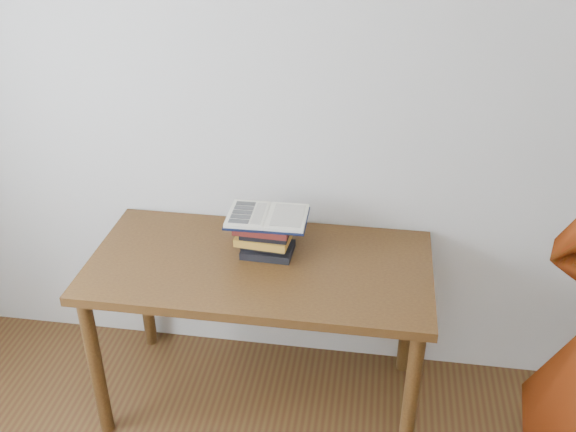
# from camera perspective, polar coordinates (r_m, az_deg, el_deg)

# --- Properties ---
(room_shell) EXTENTS (3.54, 3.54, 2.62)m
(room_shell) POSITION_cam_1_polar(r_m,az_deg,el_deg) (1.13, -19.67, -5.55)
(room_shell) COLOR beige
(room_shell) RESTS_ON ground
(desk) EXTENTS (1.42, 0.71, 0.76)m
(desk) POSITION_cam_1_polar(r_m,az_deg,el_deg) (2.73, -2.50, -5.82)
(desk) COLOR #4F3213
(desk) RESTS_ON ground
(book_stack) EXTENTS (0.24, 0.19, 0.15)m
(book_stack) POSITION_cam_1_polar(r_m,az_deg,el_deg) (2.69, -2.02, -1.84)
(book_stack) COLOR black
(book_stack) RESTS_ON desk
(open_book) EXTENTS (0.34, 0.24, 0.03)m
(open_book) POSITION_cam_1_polar(r_m,az_deg,el_deg) (2.66, -1.83, -0.05)
(open_book) COLOR black
(open_book) RESTS_ON book_stack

